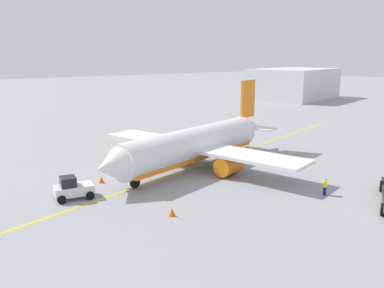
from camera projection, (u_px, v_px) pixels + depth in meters
name	position (u px, v px, depth m)	size (l,w,h in m)	color
ground_plane	(192.00, 168.00, 48.89)	(400.00, 400.00, 0.00)	#939399
airplane	(194.00, 145.00, 48.62)	(29.23, 28.25, 9.95)	white
pushback_tug	(73.00, 188.00, 38.47)	(3.89, 2.85, 2.20)	silver
refueling_worker	(325.00, 187.00, 39.47)	(0.63, 0.60, 1.71)	navy
safety_cone_nose	(172.00, 212.00, 34.45)	(0.62, 0.62, 0.69)	#F2590F
safety_cone_wingtip	(101.00, 180.00, 43.31)	(0.64, 0.64, 0.71)	#F2590F
distant_hangar	(294.00, 84.00, 123.99)	(30.43, 24.53, 9.04)	silver
taxi_line_marking	(192.00, 168.00, 48.89)	(86.19, 0.30, 0.01)	yellow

